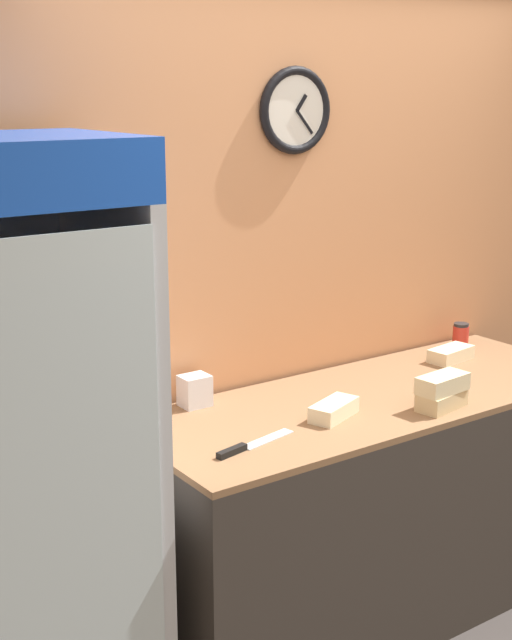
% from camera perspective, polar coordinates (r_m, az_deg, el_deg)
% --- Properties ---
extents(wall_back, '(5.20, 0.09, 2.70)m').
position_cam_1_polar(wall_back, '(3.74, 3.52, 3.11)').
color(wall_back, tan).
rests_on(wall_back, ground_plane).
extents(prep_counter, '(1.99, 0.74, 0.93)m').
position_cam_1_polar(prep_counter, '(3.73, 7.42, -11.51)').
color(prep_counter, '#332D28').
rests_on(prep_counter, ground_plane).
extents(beverage_cooler, '(0.74, 0.70, 1.98)m').
position_cam_1_polar(beverage_cooler, '(2.84, -15.89, -7.04)').
color(beverage_cooler, '#B2B7BC').
rests_on(beverage_cooler, ground_plane).
extents(sandwich_stack_bottom, '(0.22, 0.14, 0.07)m').
position_cam_1_polar(sandwich_stack_bottom, '(3.43, 11.79, -5.04)').
color(sandwich_stack_bottom, tan).
rests_on(sandwich_stack_bottom, prep_counter).
extents(sandwich_stack_middle, '(0.22, 0.12, 0.07)m').
position_cam_1_polar(sandwich_stack_middle, '(3.41, 11.85, -4.00)').
color(sandwich_stack_middle, beige).
rests_on(sandwich_stack_middle, sandwich_stack_bottom).
extents(sandwich_flat_left, '(0.23, 0.13, 0.06)m').
position_cam_1_polar(sandwich_flat_left, '(4.03, 12.36, -2.14)').
color(sandwich_flat_left, beige).
rests_on(sandwich_flat_left, prep_counter).
extents(sandwich_flat_right, '(0.24, 0.17, 0.06)m').
position_cam_1_polar(sandwich_flat_right, '(3.28, 4.99, -5.75)').
color(sandwich_flat_right, beige).
rests_on(sandwich_flat_right, prep_counter).
extents(chefs_knife, '(0.35, 0.11, 0.02)m').
position_cam_1_polar(chefs_knife, '(3.01, -0.71, -8.12)').
color(chefs_knife, silver).
rests_on(chefs_knife, prep_counter).
extents(condiment_jar, '(0.07, 0.07, 0.11)m').
position_cam_1_polar(condiment_jar, '(4.25, 12.97, -0.95)').
color(condiment_jar, '#B72D23').
rests_on(condiment_jar, prep_counter).
extents(napkin_dispenser, '(0.11, 0.09, 0.12)m').
position_cam_1_polar(napkin_dispenser, '(3.39, -3.94, -4.53)').
color(napkin_dispenser, silver).
rests_on(napkin_dispenser, prep_counter).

